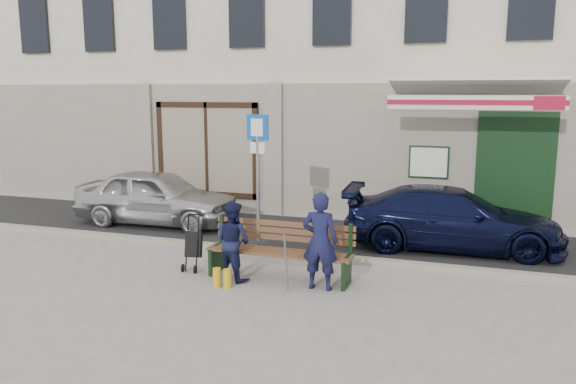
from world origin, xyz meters
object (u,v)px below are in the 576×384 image
at_px(car_silver, 157,197).
at_px(man, 320,241).
at_px(car_navy, 452,219).
at_px(parking_sign, 258,160).
at_px(bench, 277,251).
at_px(stroller, 193,246).
at_px(woman, 233,241).

xyz_separation_m(car_silver, man, (4.67, -2.98, 0.13)).
height_order(car_navy, parking_sign, parking_sign).
height_order(car_navy, man, man).
relative_size(car_navy, man, 2.70).
bearing_deg(bench, car_navy, 46.20).
relative_size(parking_sign, man, 1.70).
height_order(bench, stroller, bench).
bearing_deg(woman, parking_sign, -61.43).
height_order(parking_sign, bench, parking_sign).
bearing_deg(woman, car_silver, -22.46).
xyz_separation_m(car_silver, parking_sign, (2.96, -1.21, 1.09)).
height_order(bench, woman, woman).
bearing_deg(man, bench, -18.70).
bearing_deg(car_navy, car_silver, 86.70).
relative_size(bench, woman, 1.86).
relative_size(bench, stroller, 2.52).
bearing_deg(woman, man, -159.34).
relative_size(car_silver, woman, 2.89).
xyz_separation_m(car_navy, bench, (-2.62, -2.73, -0.14)).
relative_size(car_silver, man, 2.45).
distance_m(parking_sign, bench, 2.18).
bearing_deg(parking_sign, woman, -67.17).
distance_m(car_silver, woman, 4.39).
bearing_deg(man, car_silver, -33.58).
relative_size(car_navy, bench, 1.72).
xyz_separation_m(car_navy, parking_sign, (-3.53, -1.22, 1.13)).
relative_size(woman, stroller, 1.36).
relative_size(car_silver, parking_sign, 1.44).
distance_m(bench, stroller, 1.50).
relative_size(car_silver, bench, 1.56).
bearing_deg(car_navy, woman, 129.06).
relative_size(man, woman, 1.18).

